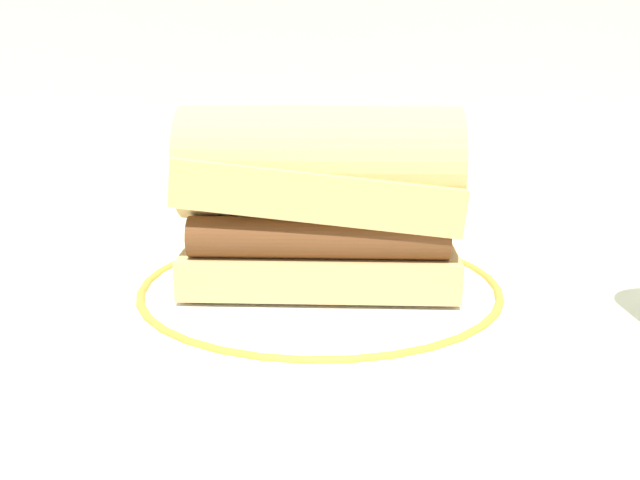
# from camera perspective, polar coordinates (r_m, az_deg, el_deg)

# --- Properties ---
(ground_plane) EXTENTS (1.50, 1.50, 0.00)m
(ground_plane) POSITION_cam_1_polar(r_m,az_deg,el_deg) (0.48, -2.71, -5.68)
(ground_plane) COLOR beige
(plate) EXTENTS (0.27, 0.27, 0.01)m
(plate) POSITION_cam_1_polar(r_m,az_deg,el_deg) (0.50, 0.00, -4.13)
(plate) COLOR white
(plate) RESTS_ON ground_plane
(sausage_sandwich) EXTENTS (0.20, 0.12, 0.12)m
(sausage_sandwich) POSITION_cam_1_polar(r_m,az_deg,el_deg) (0.48, 0.00, 3.42)
(sausage_sandwich) COLOR tan
(sausage_sandwich) RESTS_ON plate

